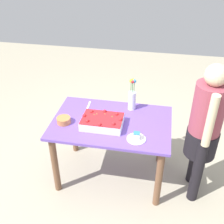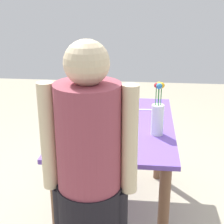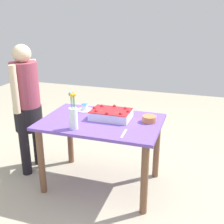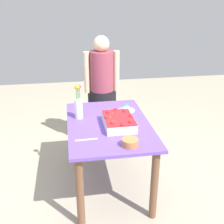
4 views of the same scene
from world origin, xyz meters
TOP-DOWN VIEW (x-y plane):
  - ground_plane at (0.00, 0.00)m, footprint 8.00×8.00m
  - dining_table at (0.00, 0.00)m, footprint 1.23×0.82m
  - sheet_cake at (-0.08, -0.09)m, footprint 0.41×0.28m
  - serving_plate_with_slice at (0.29, -0.24)m, footprint 0.18×0.18m
  - cake_knife at (-0.31, 0.25)m, footprint 0.03×0.20m
  - flower_vase at (0.17, 0.28)m, footprint 0.08×0.08m
  - fruit_bowl at (-0.48, -0.11)m, footprint 0.14×0.14m
  - person_standing at (0.91, -0.05)m, footprint 0.31×0.45m

SIDE VIEW (x-z plane):
  - ground_plane at x=0.00m, z-range 0.00..0.00m
  - dining_table at x=0.00m, z-range 0.24..1.00m
  - cake_knife at x=-0.31m, z-range 0.75..0.76m
  - serving_plate_with_slice at x=0.29m, z-range 0.74..0.81m
  - fruit_bowl at x=-0.48m, z-range 0.75..0.82m
  - sheet_cake at x=-0.08m, z-range 0.74..0.86m
  - person_standing at x=0.91m, z-range 0.11..1.60m
  - flower_vase at x=0.17m, z-range 0.71..1.07m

